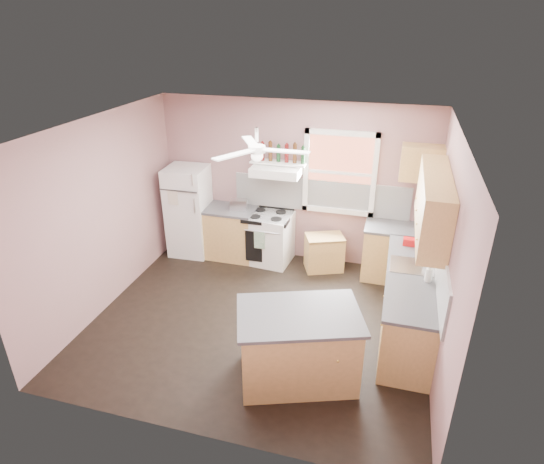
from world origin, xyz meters
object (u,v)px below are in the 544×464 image
(toaster, at_px, (239,205))
(island, at_px, (298,347))
(cart, at_px, (324,253))
(stove, at_px, (268,238))
(refrigerator, at_px, (189,211))

(toaster, relative_size, island, 0.22)
(island, bearing_deg, cart, 73.26)
(cart, bearing_deg, toaster, 157.21)
(toaster, xyz_separation_m, cart, (1.48, -0.01, -0.69))
(stove, bearing_deg, toaster, -173.34)
(stove, height_order, cart, stove)
(refrigerator, xyz_separation_m, stove, (1.41, 0.05, -0.36))
(toaster, bearing_deg, island, -69.21)
(toaster, height_order, island, toaster)
(stove, distance_m, cart, 0.98)
(toaster, height_order, cart, toaster)
(stove, bearing_deg, cart, 3.82)
(toaster, distance_m, island, 3.11)
(cart, xyz_separation_m, island, (0.13, -2.59, 0.13))
(stove, distance_m, island, 2.84)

